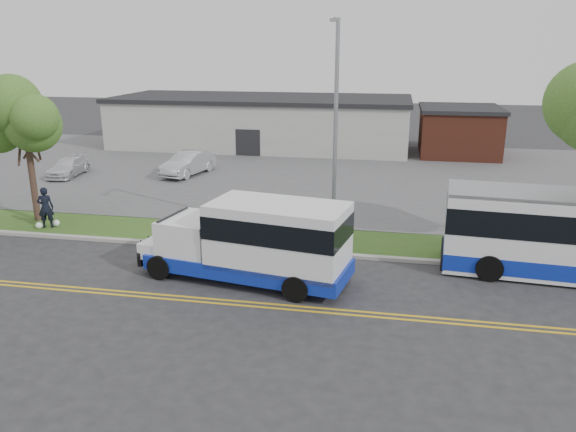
% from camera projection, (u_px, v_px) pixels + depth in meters
% --- Properties ---
extents(ground, '(140.00, 140.00, 0.00)m').
position_uv_depth(ground, '(253.00, 261.00, 23.18)').
color(ground, '#28282B').
rests_on(ground, ground).
extents(lane_line_north, '(70.00, 0.12, 0.01)m').
position_uv_depth(lane_line_north, '(226.00, 300.00, 19.56)').
color(lane_line_north, gold).
rests_on(lane_line_north, ground).
extents(lane_line_south, '(70.00, 0.12, 0.01)m').
position_uv_depth(lane_line_south, '(223.00, 304.00, 19.28)').
color(lane_line_south, gold).
rests_on(lane_line_south, ground).
extents(curb, '(80.00, 0.30, 0.15)m').
position_uv_depth(curb, '(259.00, 250.00, 24.19)').
color(curb, '#9E9B93').
rests_on(curb, ground).
extents(verge, '(80.00, 3.30, 0.10)m').
position_uv_depth(verge, '(268.00, 237.00, 25.89)').
color(verge, '#29531B').
rests_on(verge, ground).
extents(parking_lot, '(80.00, 25.00, 0.10)m').
position_uv_depth(parking_lot, '(313.00, 173.00, 39.15)').
color(parking_lot, '#4C4C4F').
rests_on(parking_lot, ground).
extents(commercial_building, '(25.40, 10.40, 4.35)m').
position_uv_depth(commercial_building, '(262.00, 122.00, 49.01)').
color(commercial_building, '#9E9E99').
rests_on(commercial_building, ground).
extents(brick_wing, '(6.30, 7.30, 3.90)m').
position_uv_depth(brick_wing, '(459.00, 131.00, 45.15)').
color(brick_wing, brown).
rests_on(brick_wing, ground).
extents(tree_west, '(4.40, 4.40, 6.91)m').
position_uv_depth(tree_west, '(25.00, 120.00, 26.87)').
color(tree_west, '#34221C').
rests_on(tree_west, verge).
extents(streetlight_near, '(0.35, 1.53, 9.50)m').
position_uv_depth(streetlight_near, '(335.00, 127.00, 23.69)').
color(streetlight_near, gray).
rests_on(streetlight_near, verge).
extents(shuttle_bus, '(8.34, 3.90, 3.09)m').
position_uv_depth(shuttle_bus, '(258.00, 239.00, 20.75)').
color(shuttle_bus, '#0E269D').
rests_on(shuttle_bus, ground).
extents(pedestrian, '(0.85, 0.71, 2.00)m').
position_uv_depth(pedestrian, '(46.00, 207.00, 26.83)').
color(pedestrian, black).
rests_on(pedestrian, verge).
extents(parked_car_a, '(2.68, 5.01, 1.57)m').
position_uv_depth(parked_car_a, '(188.00, 163.00, 38.04)').
color(parked_car_a, '#B4B6BC').
rests_on(parked_car_a, parking_lot).
extents(parked_car_b, '(2.03, 4.22, 1.18)m').
position_uv_depth(parked_car_b, '(68.00, 167.00, 37.82)').
color(parked_car_b, silver).
rests_on(parked_car_b, parking_lot).
extents(grocery_bag_left, '(0.32, 0.32, 0.32)m').
position_uv_depth(grocery_bag_left, '(39.00, 225.00, 26.90)').
color(grocery_bag_left, white).
rests_on(grocery_bag_left, verge).
extents(grocery_bag_right, '(0.32, 0.32, 0.32)m').
position_uv_depth(grocery_bag_right, '(56.00, 223.00, 27.26)').
color(grocery_bag_right, white).
rests_on(grocery_bag_right, verge).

